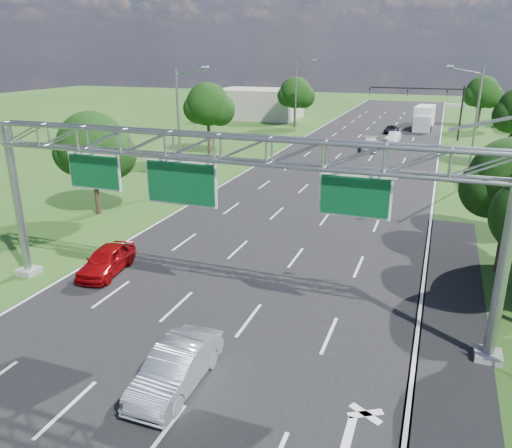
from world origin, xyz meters
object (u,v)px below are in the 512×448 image
at_px(red_coupe, 107,260).
at_px(silver_sedan, 176,367).
at_px(box_truck, 424,118).
at_px(sign_gantry, 219,162).
at_px(traffic_signal, 434,100).

relative_size(red_coupe, silver_sedan, 0.91).
bearing_deg(silver_sedan, box_truck, 85.27).
height_order(sign_gantry, box_truck, sign_gantry).
distance_m(traffic_signal, silver_sedan, 59.15).
distance_m(traffic_signal, red_coupe, 53.64).
bearing_deg(box_truck, sign_gantry, -90.65).
bearing_deg(traffic_signal, sign_gantry, -97.68).
xyz_separation_m(traffic_signal, red_coupe, (-14.60, -51.43, -4.44)).
xyz_separation_m(red_coupe, silver_sedan, (8.17, -7.21, 0.04)).
relative_size(sign_gantry, box_truck, 2.63).
bearing_deg(red_coupe, silver_sedan, -49.34).
bearing_deg(sign_gantry, box_truck, 84.77).
bearing_deg(traffic_signal, silver_sedan, -96.26).
xyz_separation_m(sign_gantry, red_coupe, (-7.46, 1.58, -6.16)).
distance_m(sign_gantry, box_truck, 63.37).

